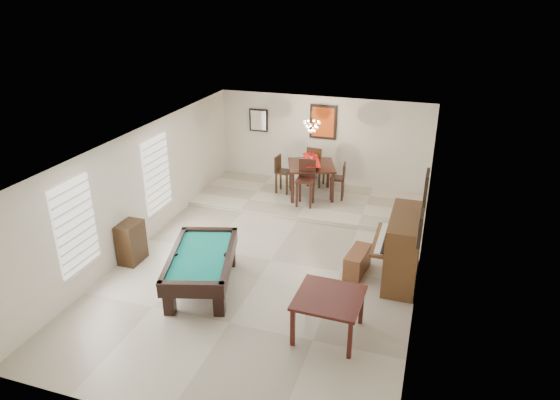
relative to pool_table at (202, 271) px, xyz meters
The scene contains 25 objects.
ground_plane 1.70m from the pool_table, 55.97° to the left, with size 6.00×9.00×0.02m, color beige.
wall_back 6.02m from the pool_table, 81.02° to the left, with size 6.00×0.04×2.60m, color silver.
wall_front 3.39m from the pool_table, 73.46° to the right, with size 6.00×0.04×2.60m, color silver.
wall_left 2.66m from the pool_table, 146.44° to the left, with size 0.04×9.00×2.60m, color silver.
wall_right 4.27m from the pool_table, 19.29° to the left, with size 0.04×9.00×2.60m, color silver.
ceiling 2.79m from the pool_table, 55.97° to the left, with size 6.00×9.00×0.04m, color white.
dining_step 4.73m from the pool_table, 78.65° to the left, with size 6.00×2.50×0.12m, color beige.
window_left_front 2.44m from the pool_table, 157.99° to the right, with size 0.06×1.00×1.70m, color white.
window_left_rear 3.03m from the pool_table, 135.96° to the left, with size 0.06×1.00×1.70m, color white.
pool_table is the anchor object (origin of this frame).
square_table 2.68m from the pool_table, 13.38° to the right, with size 1.07×1.07×0.74m, color #36110D, non-canonical shape.
upright_piano 3.77m from the pool_table, 23.56° to the left, with size 0.92×1.65×1.37m, color brown, non-canonical shape.
piano_bench 3.11m from the pool_table, 28.23° to the left, with size 0.34×0.87×0.48m, color brown.
apothecary_chest 1.91m from the pool_table, 166.23° to the left, with size 0.39×0.59×0.88m, color black.
dining_table 4.91m from the pool_table, 79.66° to the left, with size 1.20×1.20×0.99m, color black, non-canonical shape.
flower_vase 4.98m from the pool_table, 79.66° to the left, with size 0.13×0.13×0.22m, color red, non-canonical shape.
dining_chair_south 4.23m from the pool_table, 77.49° to the left, with size 0.44×0.44×1.19m, color black, non-canonical shape.
dining_chair_north 5.64m from the pool_table, 81.50° to the left, with size 0.43×0.43×1.16m, color black, non-canonical shape.
dining_chair_west 4.79m from the pool_table, 88.55° to the left, with size 0.38×0.38×1.04m, color black, non-canonical shape.
dining_chair_east 5.08m from the pool_table, 71.55° to the left, with size 0.37×0.37×0.99m, color black, non-canonical shape.
chandelier 5.02m from the pool_table, 78.53° to the left, with size 0.44×0.44×0.60m, color #FFE5B2, non-canonical shape.
back_painting 6.11m from the pool_table, 80.96° to the left, with size 0.75×0.06×0.95m, color #D84C14.
back_mirror 6.09m from the pool_table, 99.46° to the left, with size 0.55×0.06×0.65m, color white.
right_picture_upper 4.51m from the pool_table, 23.30° to the left, with size 0.06×0.55×0.65m, color slate.
right_picture_lower 4.13m from the pool_table, ahead, with size 0.06×0.45×0.55m, color gray.
Camera 1 is at (3.02, -8.71, 5.41)m, focal length 32.00 mm.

